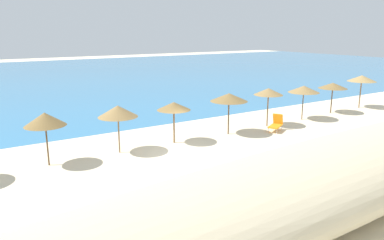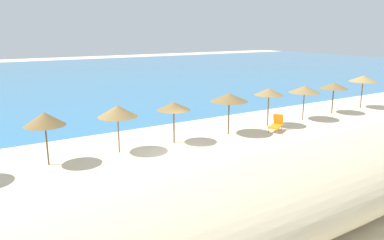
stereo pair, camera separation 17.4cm
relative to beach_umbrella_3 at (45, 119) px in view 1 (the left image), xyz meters
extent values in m
plane|color=beige|center=(6.36, -2.20, -2.35)|extent=(160.00, 160.00, 0.00)
cube|color=teal|center=(6.36, 36.56, -2.34)|extent=(160.00, 64.85, 0.01)
ellipsoid|color=beige|center=(9.85, -10.45, -1.07)|extent=(39.34, 6.26, 2.54)
cylinder|color=brown|center=(0.00, 0.00, -1.26)|extent=(0.08, 0.08, 2.17)
cone|color=olive|center=(0.00, 0.00, 0.01)|extent=(1.99, 1.99, 0.66)
cylinder|color=brown|center=(3.72, -0.01, -1.27)|extent=(0.07, 0.07, 2.15)
cone|color=olive|center=(3.72, -0.01, -0.03)|extent=(2.14, 2.14, 0.62)
cylinder|color=brown|center=(7.15, -0.03, -1.27)|extent=(0.10, 0.10, 2.14)
cone|color=olive|center=(7.15, -0.03, -0.12)|extent=(1.97, 1.97, 0.47)
cylinder|color=brown|center=(11.05, -0.24, -1.20)|extent=(0.08, 0.08, 2.30)
cone|color=olive|center=(11.05, -0.24, 0.06)|extent=(2.38, 2.38, 0.51)
cylinder|color=brown|center=(14.60, -0.09, -1.17)|extent=(0.09, 0.09, 2.36)
cone|color=olive|center=(14.60, -0.09, 0.10)|extent=(2.00, 2.00, 0.47)
cylinder|color=brown|center=(18.20, -0.05, -1.24)|extent=(0.07, 0.07, 2.21)
cone|color=olive|center=(18.20, -0.05, -0.04)|extent=(2.29, 2.29, 0.50)
cylinder|color=brown|center=(21.99, 0.30, -1.27)|extent=(0.09, 0.09, 2.15)
cone|color=olive|center=(21.99, 0.30, -0.12)|extent=(2.26, 2.26, 0.45)
cylinder|color=brown|center=(25.80, 0.32, -1.13)|extent=(0.10, 0.10, 2.44)
cone|color=#9E7F4C|center=(25.80, 0.32, 0.20)|extent=(2.37, 2.37, 0.52)
cube|color=orange|center=(14.04, -1.43, -1.99)|extent=(1.40, 1.17, 0.07)
cube|color=orange|center=(14.55, -1.15, -1.61)|extent=(0.56, 0.71, 0.73)
cylinder|color=silver|center=(13.45, -1.44, -2.18)|extent=(0.04, 0.04, 0.32)
cylinder|color=silver|center=(13.72, -1.93, -2.18)|extent=(0.04, 0.04, 0.32)
cylinder|color=silver|center=(14.37, -0.93, -2.18)|extent=(0.04, 0.04, 0.32)
cylinder|color=silver|center=(14.64, -1.42, -2.18)|extent=(0.04, 0.04, 0.32)
camera|label=1|loc=(-3.46, -18.58, 4.18)|focal=34.96mm
camera|label=2|loc=(-3.31, -18.67, 4.18)|focal=34.96mm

